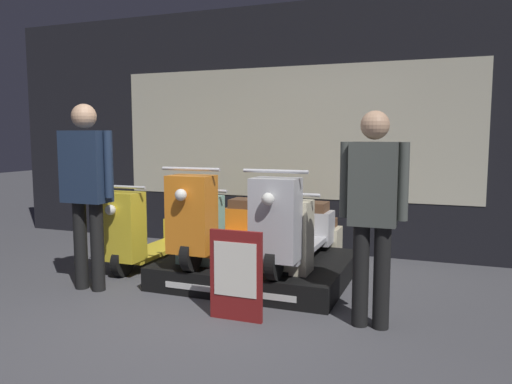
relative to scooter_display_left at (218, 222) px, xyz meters
name	(u,v)px	position (x,y,z in m)	size (l,w,h in m)	color
ground_plane	(170,333)	(0.29, -1.49, -0.61)	(30.00, 30.00, 0.00)	#4C4C51
shop_wall_back	(289,129)	(0.29, 1.58, 0.99)	(8.69, 0.09, 3.20)	black
display_platform	(258,269)	(0.42, 0.09, -0.49)	(1.86, 1.57, 0.23)	black
scooter_display_left	(218,222)	(0.00, 0.00, 0.00)	(0.60, 1.78, 0.99)	black
scooter_display_right	(294,227)	(0.84, 0.00, 0.00)	(0.60, 1.78, 0.99)	black
scooter_backrow_0	(153,232)	(-0.99, 0.29, -0.23)	(0.60, 1.78, 0.99)	black
scooter_backrow_1	(224,238)	(-0.06, 0.29, -0.23)	(0.60, 1.78, 0.99)	black
scooter_backrow_2	(305,244)	(0.87, 0.29, -0.23)	(0.60, 1.78, 0.99)	black
person_left_browsing	(86,180)	(-1.02, -0.81, 0.48)	(0.61, 0.25, 1.82)	black
person_right_browsing	(373,205)	(1.71, -0.81, 0.38)	(0.52, 0.22, 1.71)	black
price_sign_board	(236,275)	(0.66, -1.06, -0.23)	(0.45, 0.04, 0.75)	maroon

